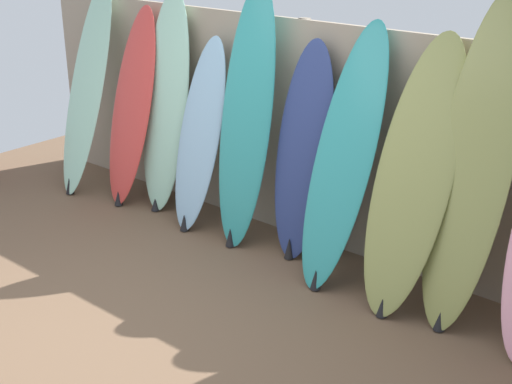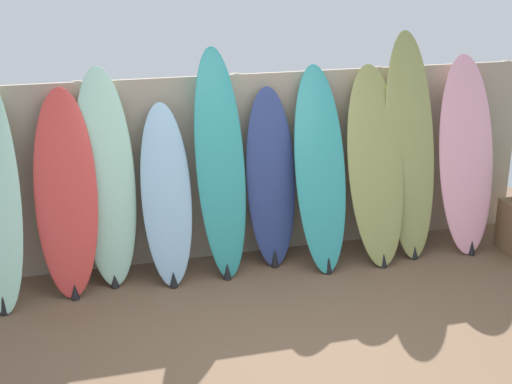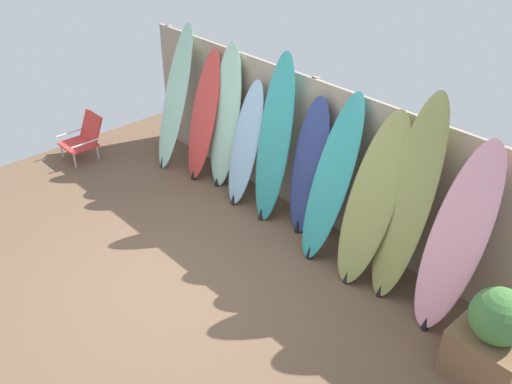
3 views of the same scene
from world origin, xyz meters
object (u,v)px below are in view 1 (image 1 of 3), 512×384
surfboard_olive_8 (473,168)px  surfboard_seafoam_2 (166,104)px  surfboard_red_1 (132,108)px  surfboard_skyblue_3 (200,137)px  surfboard_navy_5 (303,155)px  surfboard_teal_4 (246,120)px  surfboard_seafoam_0 (87,89)px  surfboard_olive_7 (413,179)px  surfboard_teal_6 (343,160)px

surfboard_olive_8 → surfboard_seafoam_2: bearing=178.2°
surfboard_red_1 → surfboard_skyblue_3: size_ratio=1.11×
surfboard_navy_5 → surfboard_teal_4: bearing=-170.9°
surfboard_seafoam_0 → surfboard_skyblue_3: surfboard_seafoam_0 is taller
surfboard_seafoam_2 → surfboard_skyblue_3: 0.55m
surfboard_red_1 → surfboard_teal_4: 1.38m
surfboard_seafoam_0 → surfboard_seafoam_2: size_ratio=1.03×
surfboard_seafoam_0 → surfboard_olive_7: bearing=-0.2°
surfboard_red_1 → surfboard_teal_4: size_ratio=0.86×
surfboard_seafoam_0 → surfboard_olive_7: surfboard_seafoam_0 is taller
surfboard_teal_4 → surfboard_olive_8: surfboard_olive_8 is taller
surfboard_navy_5 → surfboard_teal_6: 0.47m
surfboard_teal_4 → surfboard_seafoam_0: bearing=-178.7°
surfboard_teal_6 → surfboard_olive_7: (0.56, -0.01, -0.01)m
surfboard_skyblue_3 → surfboard_teal_6: (1.45, -0.03, 0.13)m
surfboard_teal_6 → surfboard_seafoam_2: bearing=176.2°
surfboard_teal_4 → surfboard_teal_6: size_ratio=1.11×
surfboard_seafoam_2 → surfboard_teal_4: 1.02m
surfboard_seafoam_2 → surfboard_teal_6: size_ratio=1.04×
surfboard_skyblue_3 → surfboard_olive_8: (2.39, 0.01, 0.27)m
surfboard_olive_8 → surfboard_navy_5: bearing=176.6°
surfboard_seafoam_0 → surfboard_teal_6: size_ratio=1.06×
surfboard_red_1 → surfboard_skyblue_3: (0.87, -0.01, -0.09)m
surfboard_seafoam_2 → surfboard_teal_4: surfboard_teal_4 is taller
surfboard_seafoam_0 → surfboard_red_1: surfboard_seafoam_0 is taller
surfboard_seafoam_0 → surfboard_olive_8: bearing=0.7°
surfboard_seafoam_2 → surfboard_skyblue_3: bearing=-11.6°
surfboard_teal_4 → surfboard_red_1: bearing=-179.9°
surfboard_red_1 → surfboard_olive_8: bearing=0.0°
surfboard_skyblue_3 → surfboard_olive_7: bearing=-1.2°
surfboard_skyblue_3 → surfboard_olive_8: surfboard_olive_8 is taller
surfboard_red_1 → surfboard_seafoam_2: bearing=14.6°
surfboard_skyblue_3 → surfboard_navy_5: size_ratio=0.95×
surfboard_teal_6 → surfboard_skyblue_3: bearing=178.9°
surfboard_skyblue_3 → surfboard_teal_4: 0.56m
surfboard_red_1 → surfboard_teal_4: (1.37, 0.00, 0.14)m
surfboard_seafoam_0 → surfboard_navy_5: (2.46, 0.13, -0.15)m
surfboard_skyblue_3 → surfboard_teal_4: (0.51, 0.02, 0.24)m
surfboard_skyblue_3 → surfboard_seafoam_2: bearing=168.4°
surfboard_teal_4 → surfboard_olive_8: 1.89m
surfboard_olive_7 → surfboard_olive_8: size_ratio=0.86×
surfboard_seafoam_2 → surfboard_teal_6: bearing=-3.8°
surfboard_seafoam_2 → surfboard_navy_5: size_ratio=1.15×
surfboard_red_1 → surfboard_teal_6: 2.32m
surfboard_teal_4 → surfboard_navy_5: surfboard_teal_4 is taller
surfboard_seafoam_2 → surfboard_olive_8: bearing=-1.8°
surfboard_teal_6 → surfboard_olive_7: 0.56m
surfboard_seafoam_2 → surfboard_seafoam_0: bearing=-171.9°
surfboard_olive_7 → surfboard_teal_4: bearing=177.8°
surfboard_skyblue_3 → surfboard_seafoam_0: bearing=-178.8°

